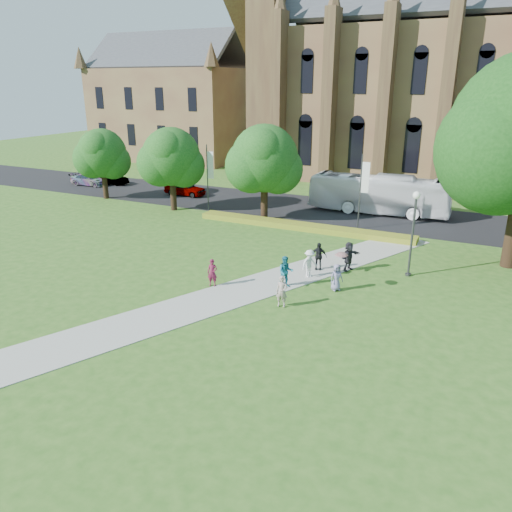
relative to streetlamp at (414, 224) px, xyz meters
The scene contains 24 objects.
ground 10.46m from the streetlamp, 139.09° to the right, with size 160.00×160.00×0.00m, color #2D5A1B.
road 15.79m from the streetlamp, 119.05° to the left, with size 160.00×10.00×0.02m, color black.
footpath 9.86m from the streetlamp, 143.75° to the right, with size 3.20×30.00×0.04m, color #B2B2A8.
flower_hedge 12.02m from the streetlamp, 144.81° to the left, with size 18.00×1.40×0.45m, color #A89821.
cathedral 34.70m from the streetlamp, 85.70° to the left, with size 52.60×18.25×28.00m.
building_west 54.93m from the streetlamp, 139.46° to the left, with size 22.00×14.00×18.30m.
streetlamp is the anchor object (origin of this frame).
street_tree_0 23.77m from the streetlamp, 161.57° to the left, with size 5.20×5.20×7.50m.
street_tree_1 15.81m from the streetlamp, 149.35° to the left, with size 5.60×5.60×8.05m.
street_tree_2 32.65m from the streetlamp, 164.90° to the left, with size 4.80×4.80×6.95m.
banner_pole_0 10.23m from the streetlamp, 121.76° to the left, with size 0.70×0.10×6.00m.
banner_pole_1 21.25m from the streetlamp, 155.83° to the left, with size 0.70×0.10×6.00m.
tour_coach 15.53m from the streetlamp, 109.85° to the left, with size 2.89×12.37×3.45m, color white.
car_0 28.35m from the streetlamp, 152.30° to the left, with size 1.77×4.41×1.50m, color gray.
car_1 38.75m from the streetlamp, 158.23° to the left, with size 1.38×3.94×1.30m, color gray.
car_2 40.06m from the streetlamp, 161.29° to the left, with size 1.80×4.42×1.28m, color gray.
pedestrian_0 12.23m from the streetlamp, 145.91° to the right, with size 0.59×0.39×1.61m, color maroon.
pedestrian_1 8.20m from the streetlamp, 140.40° to the right, with size 0.90×0.70×1.85m, color #1B6E87.
pedestrian_2 6.57m from the streetlamp, 151.44° to the right, with size 1.11×0.64×1.71m, color silver.
pedestrian_3 6.01m from the streetlamp, 164.25° to the right, with size 1.04×0.43×1.77m, color black.
pedestrian_4 5.88m from the streetlamp, 128.14° to the right, with size 0.76×0.49×1.55m, color gray.
pedestrian_5 4.33m from the streetlamp, 167.61° to the right, with size 1.71×0.54×1.84m, color #25232A.
pedestrian_6 9.48m from the streetlamp, 124.67° to the right, with size 0.62×0.41×1.69m, color #A28E87.
parasol 5.33m from the streetlamp, 127.25° to the right, with size 0.72×0.72×0.63m, color #EAA5C5.
Camera 1 is at (11.56, -23.21, 11.28)m, focal length 35.00 mm.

